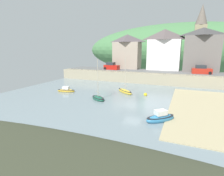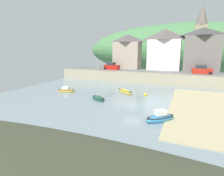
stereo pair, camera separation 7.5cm
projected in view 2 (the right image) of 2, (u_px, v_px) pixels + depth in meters
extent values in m
cube|color=gray|center=(132.00, 105.00, 25.78)|extent=(48.00, 40.00, 0.06)
ellipsoid|color=#363B2A|center=(61.00, 172.00, 11.30)|extent=(44.00, 10.00, 0.55)
cube|color=tan|center=(154.00, 79.00, 40.84)|extent=(48.00, 2.40, 2.40)
cube|color=#606060|center=(157.00, 72.00, 43.92)|extent=(48.00, 9.00, 0.10)
ellipsoid|color=#477947|center=(184.00, 50.00, 72.07)|extent=(80.00, 44.00, 20.78)
cube|color=tan|center=(127.00, 55.00, 50.59)|extent=(7.19, 4.68, 7.26)
pyramid|color=#50474B|center=(128.00, 38.00, 49.58)|extent=(7.49, 4.98, 2.09)
cube|color=white|center=(164.00, 55.00, 46.76)|extent=(8.12, 4.06, 7.77)
pyramid|color=#564B4B|center=(165.00, 34.00, 45.64)|extent=(8.42, 4.36, 2.60)
cube|color=slate|center=(201.00, 54.00, 43.37)|extent=(7.86, 5.70, 8.52)
pyramid|color=#403E3F|center=(204.00, 31.00, 42.25)|extent=(8.16, 6.00, 1.88)
cube|color=tan|center=(199.00, 48.00, 46.84)|extent=(2.80, 2.80, 11.40)
cone|color=#665B51|center=(202.00, 14.00, 45.07)|extent=(3.00, 3.00, 5.07)
ellipsoid|color=teal|center=(160.00, 119.00, 19.96)|extent=(3.44, 3.42, 0.96)
ellipsoid|color=black|center=(160.00, 117.00, 19.90)|extent=(3.37, 3.35, 0.12)
cube|color=silver|center=(160.00, 112.00, 19.80)|extent=(1.51, 1.51, 0.55)
ellipsoid|color=gold|center=(66.00, 91.00, 33.62)|extent=(3.55, 1.82, 0.64)
ellipsoid|color=black|center=(66.00, 90.00, 33.58)|extent=(3.48, 1.78, 0.12)
cube|color=silver|center=(66.00, 88.00, 33.49)|extent=(1.33, 1.02, 0.51)
ellipsoid|color=gold|center=(125.00, 92.00, 32.77)|extent=(3.92, 3.53, 0.81)
ellipsoid|color=black|center=(125.00, 90.00, 32.72)|extent=(3.84, 3.46, 0.12)
cylinder|color=#B2A893|center=(125.00, 73.00, 32.05)|extent=(0.09, 0.09, 5.89)
cylinder|color=gray|center=(125.00, 85.00, 32.52)|extent=(1.54, 1.31, 0.07)
ellipsoid|color=#18523C|center=(98.00, 98.00, 28.38)|extent=(3.28, 2.88, 0.68)
ellipsoid|color=black|center=(98.00, 97.00, 28.34)|extent=(3.22, 2.82, 0.12)
cylinder|color=#B2A893|center=(98.00, 78.00, 27.67)|extent=(0.09, 0.09, 5.90)
cylinder|color=gray|center=(98.00, 92.00, 28.16)|extent=(1.37, 1.02, 0.07)
cube|color=red|center=(112.00, 67.00, 48.26)|extent=(4.27, 2.15, 1.20)
cube|color=#282D33|center=(111.00, 64.00, 48.15)|extent=(2.26, 1.73, 0.80)
cylinder|color=black|center=(119.00, 68.00, 48.42)|extent=(0.64, 0.22, 0.64)
cylinder|color=black|center=(116.00, 69.00, 46.98)|extent=(0.64, 0.22, 0.64)
cylinder|color=black|center=(107.00, 68.00, 49.67)|extent=(0.64, 0.22, 0.64)
cylinder|color=black|center=(105.00, 68.00, 48.22)|extent=(0.64, 0.22, 0.64)
cube|color=#B52518|center=(202.00, 71.00, 40.04)|extent=(4.25, 2.11, 1.20)
cube|color=#282D33|center=(201.00, 67.00, 39.93)|extent=(2.24, 1.71, 0.80)
cylinder|color=black|center=(210.00, 72.00, 40.20)|extent=(0.64, 0.22, 0.64)
cylinder|color=black|center=(210.00, 73.00, 38.75)|extent=(0.64, 0.22, 0.64)
cylinder|color=black|center=(194.00, 72.00, 41.44)|extent=(0.64, 0.22, 0.64)
cylinder|color=black|center=(194.00, 72.00, 40.00)|extent=(0.64, 0.22, 0.64)
sphere|color=yellow|center=(145.00, 95.00, 30.83)|extent=(0.59, 0.59, 0.59)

